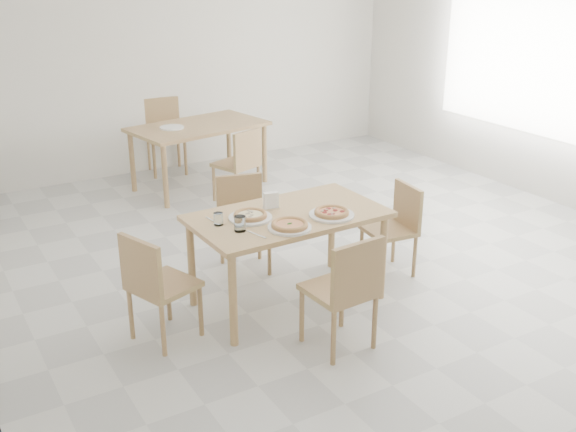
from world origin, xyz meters
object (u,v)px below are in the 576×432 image
napkin_holder (271,201)px  chair_west (155,281)px  chair_north (242,216)px  plate_pepperoni (332,215)px  plate_margherita (290,227)px  second_table (198,132)px  main_table (288,224)px  plate_mushroom (250,218)px  chair_east (397,223)px  pizza_mushroom (250,215)px  tumbler_a (240,224)px  chair_back_s (241,160)px  chair_back_n (164,130)px  tumbler_b (218,219)px  plate_empty (172,128)px  pizza_pepperoni (332,212)px  pizza_margherita (290,225)px  chair_south (346,286)px

napkin_holder → chair_west: bearing=-159.6°
chair_north → plate_pepperoni: size_ratio=2.38×
plate_margherita → second_table: size_ratio=0.19×
main_table → plate_mushroom: size_ratio=4.55×
plate_pepperoni → chair_east: bearing=14.3°
chair_north → chair_west: chair_west is taller
second_table → chair_north: bearing=-114.3°
pizza_mushroom → napkin_holder: bearing=23.2°
tumbler_a → second_table: (1.03, 3.10, -0.14)m
plate_pepperoni → chair_back_s: chair_back_s is taller
main_table → chair_back_n: size_ratio=1.62×
main_table → tumbler_a: bearing=-167.1°
napkin_holder → tumbler_b: bearing=-160.3°
plate_margherita → plate_empty: size_ratio=1.17×
tumbler_b → chair_north: bearing=52.2°
main_table → tumbler_a: tumbler_a is taller
plate_mushroom → second_table: (0.85, 2.94, -0.09)m
plate_pepperoni → pizza_pepperoni: bearing=0.0°
chair_west → plate_margherita: 1.02m
pizza_margherita → second_table: pizza_margherita is taller
chair_south → pizza_margherita: bearing=-81.4°
second_table → pizza_mushroom: bearing=-116.3°
tumbler_b → tumbler_a: bearing=-65.5°
second_table → chair_back_n: 0.83m
tumbler_b → chair_back_s: 2.57m
plate_pepperoni → chair_back_n: 4.02m
plate_margherita → plate_pepperoni: (0.40, 0.05, 0.00)m
chair_north → tumbler_b: tumbler_b is taller
plate_margherita → plate_empty: same height
plate_pepperoni → second_table: size_ratio=0.21×
chair_east → chair_back_s: (-0.34, 2.26, 0.03)m
chair_south → plate_mushroom: 0.94m
pizza_margherita → pizza_pepperoni: (0.40, 0.05, 0.00)m
chair_east → pizza_margherita: pizza_margherita is taller
plate_margherita → chair_west: bearing=167.3°
chair_south → plate_pepperoni: (0.28, 0.60, 0.26)m
chair_north → pizza_mushroom: (-0.29, -0.72, 0.31)m
plate_margherita → plate_mushroom: (-0.15, 0.31, 0.00)m
plate_pepperoni → second_table: bearing=84.7°
plate_pepperoni → second_table: plate_pepperoni is taller
main_table → pizza_mushroom: (-0.30, 0.05, 0.12)m
plate_empty → chair_back_n: bearing=76.2°
plate_margherita → napkin_holder: bearing=79.3°
chair_south → plate_margherita: 0.62m
main_table → plate_pepperoni: bearing=-40.2°
main_table → plate_mushroom: plate_mushroom is taller
chair_north → chair_east: size_ratio=1.04×
chair_back_s → plate_empty: chair_back_s is taller
chair_back_s → plate_margherita: bearing=51.2°
plate_pepperoni → pizza_pepperoni: size_ratio=1.07×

